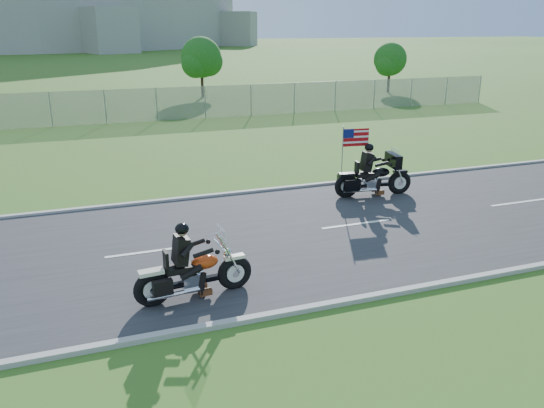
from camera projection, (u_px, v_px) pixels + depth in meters
name	position (u px, v px, depth m)	size (l,w,h in m)	color
ground	(224.00, 243.00, 14.31)	(420.00, 420.00, 0.00)	#36531A
road	(224.00, 242.00, 14.31)	(120.00, 8.00, 0.04)	#28282B
curb_north	(194.00, 198.00, 17.91)	(120.00, 0.18, 0.12)	#9E9B93
curb_south	(275.00, 315.00, 10.68)	(120.00, 0.18, 0.12)	#9E9B93
fence	(51.00, 109.00, 30.28)	(60.00, 0.03, 2.00)	gray
tree_fence_near	(202.00, 60.00, 42.09)	(3.52, 3.28, 4.75)	#382316
tree_fence_far	(390.00, 61.00, 45.45)	(3.08, 2.87, 4.20)	#382316
motorcycle_lead	(193.00, 275.00, 11.27)	(2.63, 0.79, 1.77)	black
motorcycle_follow	(373.00, 178.00, 18.04)	(2.78, 0.99, 2.32)	black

